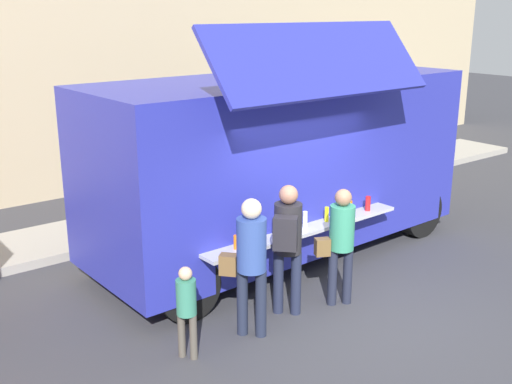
{
  "coord_description": "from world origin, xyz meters",
  "views": [
    {
      "loc": [
        -5.71,
        -5.06,
        3.97
      ],
      "look_at": [
        -0.22,
        2.06,
        1.3
      ],
      "focal_mm": 43.46,
      "sensor_mm": 36.0,
      "label": 1
    }
  ],
  "objects_px": {
    "food_truck_main": "(281,160)",
    "customer_front_ordering": "(341,237)",
    "trash_bin": "(345,165)",
    "child_near_queue": "(186,304)",
    "customer_mid_with_backpack": "(287,238)",
    "customer_rear_waiting": "(250,256)"
  },
  "relations": [
    {
      "from": "trash_bin",
      "to": "child_near_queue",
      "type": "distance_m",
      "value": 8.05
    },
    {
      "from": "customer_rear_waiting",
      "to": "child_near_queue",
      "type": "height_order",
      "value": "customer_rear_waiting"
    },
    {
      "from": "food_truck_main",
      "to": "trash_bin",
      "type": "relative_size",
      "value": 6.94
    },
    {
      "from": "customer_mid_with_backpack",
      "to": "customer_rear_waiting",
      "type": "distance_m",
      "value": 0.73
    },
    {
      "from": "customer_rear_waiting",
      "to": "food_truck_main",
      "type": "bearing_deg",
      "value": 1.79
    },
    {
      "from": "customer_mid_with_backpack",
      "to": "trash_bin",
      "type": "bearing_deg",
      "value": -4.96
    },
    {
      "from": "customer_front_ordering",
      "to": "child_near_queue",
      "type": "relative_size",
      "value": 1.44
    },
    {
      "from": "food_truck_main",
      "to": "customer_front_ordering",
      "type": "distance_m",
      "value": 2.14
    },
    {
      "from": "customer_front_ordering",
      "to": "customer_rear_waiting",
      "type": "height_order",
      "value": "customer_rear_waiting"
    },
    {
      "from": "trash_bin",
      "to": "customer_front_ordering",
      "type": "relative_size",
      "value": 0.56
    },
    {
      "from": "food_truck_main",
      "to": "child_near_queue",
      "type": "relative_size",
      "value": 5.58
    },
    {
      "from": "customer_mid_with_backpack",
      "to": "customer_front_ordering",
      "type": "bearing_deg",
      "value": -57.3
    },
    {
      "from": "trash_bin",
      "to": "customer_mid_with_backpack",
      "type": "distance_m",
      "value": 6.68
    },
    {
      "from": "child_near_queue",
      "to": "trash_bin",
      "type": "bearing_deg",
      "value": -1.14
    },
    {
      "from": "food_truck_main",
      "to": "trash_bin",
      "type": "height_order",
      "value": "food_truck_main"
    },
    {
      "from": "trash_bin",
      "to": "customer_mid_with_backpack",
      "type": "xyz_separation_m",
      "value": [
        -5.25,
        -4.08,
        0.64
      ]
    },
    {
      "from": "trash_bin",
      "to": "customer_rear_waiting",
      "type": "height_order",
      "value": "customer_rear_waiting"
    },
    {
      "from": "trash_bin",
      "to": "customer_rear_waiting",
      "type": "relative_size",
      "value": 0.52
    },
    {
      "from": "customer_front_ordering",
      "to": "child_near_queue",
      "type": "bearing_deg",
      "value": 113.73
    },
    {
      "from": "customer_front_ordering",
      "to": "food_truck_main",
      "type": "bearing_deg",
      "value": 9.5
    },
    {
      "from": "customer_front_ordering",
      "to": "trash_bin",
      "type": "bearing_deg",
      "value": -20.41
    },
    {
      "from": "customer_mid_with_backpack",
      "to": "child_near_queue",
      "type": "bearing_deg",
      "value": 141.17
    }
  ]
}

